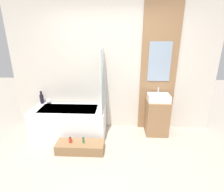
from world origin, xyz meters
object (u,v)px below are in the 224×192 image
wooden_step_bench (80,147)px  vase_round_light (49,101)px  bottle_soap_secondary (83,140)px  bottle_soap_primary (70,140)px  sink (159,98)px  bathtub (70,121)px  vase_tall_dark (42,98)px

wooden_step_bench → vase_round_light: size_ratio=7.40×
wooden_step_bench → bottle_soap_secondary: bottle_soap_secondary is taller
vase_round_light → wooden_step_bench: bearing=-44.9°
bottle_soap_secondary → vase_round_light: bearing=137.2°
bottle_soap_primary → sink: bearing=23.4°
bottle_soap_secondary → sink: bearing=26.7°
wooden_step_bench → sink: bearing=25.7°
bathtub → wooden_step_bench: size_ratio=1.75×
bottle_soap_primary → bottle_soap_secondary: bearing=0.0°
bathtub → sink: 1.87m
vase_tall_dark → bottle_soap_primary: 1.26m
wooden_step_bench → bottle_soap_primary: 0.22m
vase_tall_dark → bottle_soap_secondary: vase_tall_dark is taller
vase_round_light → bottle_soap_secondary: vase_round_light is taller
bathtub → bottle_soap_secondary: (0.40, -0.59, -0.06)m
wooden_step_bench → bottle_soap_secondary: (0.06, 0.00, 0.14)m
bottle_soap_primary → bottle_soap_secondary: bottle_soap_secondary is taller
bathtub → sink: sink is taller
sink → wooden_step_bench: bearing=-154.3°
vase_round_light → bottle_soap_primary: vase_round_light is taller
vase_tall_dark → bottle_soap_primary: vase_tall_dark is taller
vase_round_light → sink: bearing=-3.0°
sink → bottle_soap_secondary: 1.66m
sink → bottle_soap_secondary: sink is taller
vase_tall_dark → vase_round_light: 0.17m
wooden_step_bench → bottle_soap_secondary: 0.15m
sink → bottle_soap_secondary: (-1.39, -0.70, -0.57)m
bathtub → bottle_soap_secondary: size_ratio=13.20×
wooden_step_bench → vase_round_light: (-0.83, 0.82, 0.54)m
vase_round_light → bottle_soap_primary: (0.66, -0.82, -0.40)m
wooden_step_bench → bottle_soap_primary: size_ratio=7.76×
wooden_step_bench → bottle_soap_primary: (-0.17, 0.00, 0.14)m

